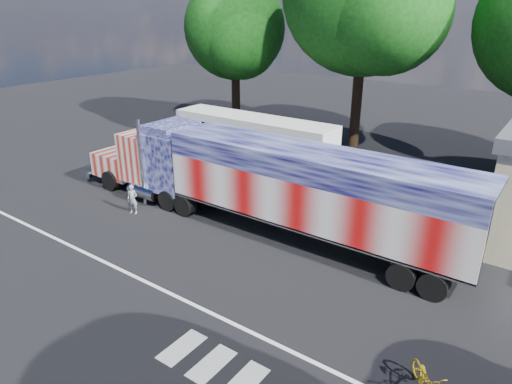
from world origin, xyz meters
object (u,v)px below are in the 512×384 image
Objects in this scene: woman at (132,199)px; bicycle at (426,380)px; coach_bus at (253,141)px; semi_truck at (262,181)px; tree_nw_a at (236,29)px.

bicycle is at bearing -31.10° from woman.
woman is at bearing 128.67° from bicycle.
bicycle is (14.87, -12.64, -1.23)m from coach_bus.
semi_truck is 19.99m from tree_nw_a.
tree_nw_a reaches higher than coach_bus.
coach_bus is at bearing 66.80° from woman.
semi_truck is 14.00× the size of woman.
bicycle is at bearing -31.18° from semi_truck.
bicycle is 0.14× the size of tree_nw_a.
bicycle is (15.47, -3.15, -0.31)m from woman.
tree_nw_a is at bearing 91.43° from woman.
semi_truck reaches higher than woman.
semi_truck is 1.76× the size of tree_nw_a.
coach_bus is 12.03m from tree_nw_a.
coach_bus is 19.56m from bicycle.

